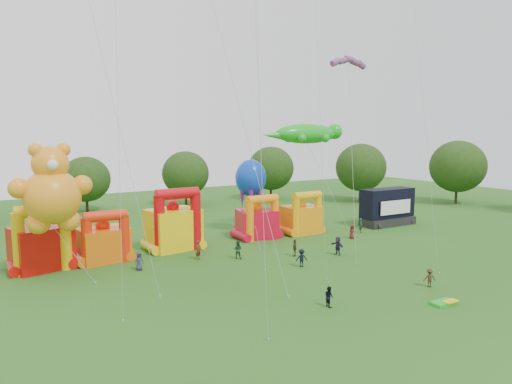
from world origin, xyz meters
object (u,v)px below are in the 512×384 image
octopus_kite (253,207)px  spectator_4 (295,248)px  bouncy_castle_2 (174,226)px  teddy_bear_kite (56,203)px  spectator_0 (139,261)px  stage_trailer (387,207)px  bouncy_castle_0 (42,244)px  gecko_kite (320,166)px

octopus_kite → spectator_4: bearing=-94.8°
bouncy_castle_2 → teddy_bear_kite: bearing=-155.9°
spectator_0 → bouncy_castle_2: bearing=40.1°
stage_trailer → spectator_4: stage_trailer is taller
bouncy_castle_0 → gecko_kite: 33.93m
teddy_bear_kite → octopus_kite: size_ratio=1.13×
stage_trailer → octopus_kite: (-19.81, 3.12, 1.27)m
teddy_bear_kite → octopus_kite: 23.97m
stage_trailer → gecko_kite: gecko_kite is taller
bouncy_castle_2 → octopus_kite: size_ratio=0.65×
gecko_kite → octopus_kite: bearing=175.0°
stage_trailer → gecko_kite: 12.04m
bouncy_castle_0 → stage_trailer: 43.64m
octopus_kite → spectator_0: octopus_kite is taller
gecko_kite → bouncy_castle_0: bearing=-179.1°
stage_trailer → gecko_kite: size_ratio=0.57×
bouncy_castle_2 → stage_trailer: 30.39m
bouncy_castle_2 → bouncy_castle_0: bearing=-176.8°
bouncy_castle_2 → teddy_bear_kite: size_ratio=0.58×
stage_trailer → gecko_kite: (-10.22, 2.29, 5.94)m
spectator_4 → stage_trailer: bearing=146.6°
bouncy_castle_0 → stage_trailer: bouncy_castle_0 is taller
spectator_0 → bouncy_castle_0: bearing=141.0°
octopus_kite → gecko_kite: bearing=-5.0°
spectator_0 → spectator_4: spectator_4 is taller
octopus_kite → spectator_0: size_ratio=6.22×
bouncy_castle_0 → gecko_kite: size_ratio=0.45×
bouncy_castle_2 → octopus_kite: (10.49, 0.63, 1.13)m
bouncy_castle_0 → octopus_kite: size_ratio=0.59×
gecko_kite → stage_trailer: bearing=-12.6°
bouncy_castle_2 → spectator_4: bouncy_castle_2 is taller
bouncy_castle_2 → spectator_4: (9.66, -9.20, -1.73)m
spectator_0 → gecko_kite: bearing=6.7°
gecko_kite → spectator_0: 27.41m
teddy_bear_kite → octopus_kite: bearing=15.1°
bouncy_castle_2 → stage_trailer: bouncy_castle_2 is taller
bouncy_castle_0 → stage_trailer: (43.61, -1.74, 0.09)m
teddy_bear_kite → spectator_0: (6.79, -0.22, -5.96)m
stage_trailer → spectator_0: size_ratio=4.71×
bouncy_castle_0 → bouncy_castle_2: (13.31, 0.74, 0.22)m
octopus_kite → spectator_4: 10.27m
octopus_kite → teddy_bear_kite: bearing=-164.9°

